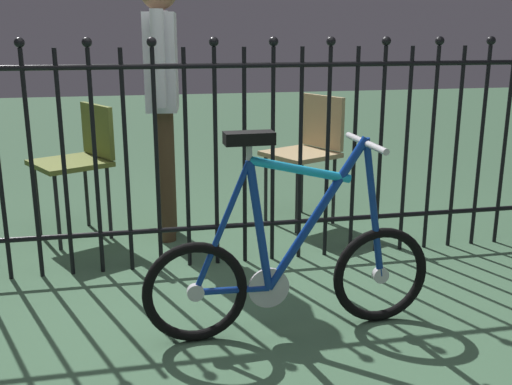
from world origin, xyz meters
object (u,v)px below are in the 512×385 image
(chair_olive, at_px, (81,155))
(person_visitor, at_px, (162,85))
(bicycle, at_px, (291,266))
(chair_tan, at_px, (309,145))

(chair_olive, height_order, person_visitor, person_visitor)
(bicycle, bearing_deg, person_visitor, 108.04)
(chair_tan, bearing_deg, chair_olive, -179.58)
(bicycle, height_order, person_visitor, person_visitor)
(chair_tan, xyz_separation_m, chair_olive, (-1.48, -0.01, -0.01))
(chair_tan, height_order, person_visitor, person_visitor)
(bicycle, height_order, chair_tan, bicycle)
(bicycle, height_order, chair_olive, bicycle)
(chair_olive, xyz_separation_m, person_visitor, (0.51, -0.13, 0.43))
(chair_tan, relative_size, person_visitor, 0.53)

